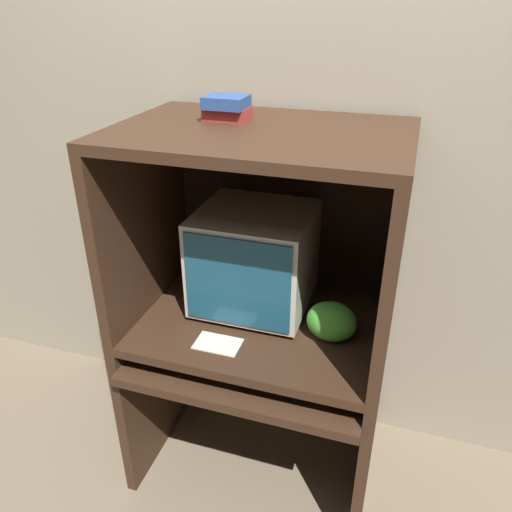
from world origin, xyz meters
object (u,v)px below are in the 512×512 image
Objects in this scene: keyboard at (223,360)px; book_stack at (227,108)px; snack_bag at (332,321)px; crt_monitor at (255,258)px; mouse at (292,374)px.

book_stack reaches higher than keyboard.
snack_bag is 0.82m from book_stack.
book_stack is (-0.05, 0.25, 0.86)m from keyboard.
crt_monitor is 1.09× the size of keyboard.
mouse is 0.23m from snack_bag.
keyboard is at bearing -97.64° from crt_monitor.
crt_monitor reaches higher than keyboard.
mouse is (0.26, -0.00, 0.00)m from keyboard.
crt_monitor reaches higher than mouse.
snack_bag reaches higher than keyboard.
crt_monitor is 0.46m from mouse.
book_stack is (-0.31, 0.25, 0.85)m from mouse.
crt_monitor is 2.90× the size of book_stack.
snack_bag reaches higher than mouse.
book_stack is at bearing 102.18° from keyboard.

